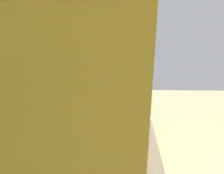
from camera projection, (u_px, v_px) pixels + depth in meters
name	position (u px, v px, depth m)	size (l,w,h in m)	color
wall_back	(68.00, 70.00, 1.74)	(3.94, 0.12, 2.83)	#DEDE88
upper_cabinets	(92.00, 16.00, 1.25)	(2.14, 0.34, 0.66)	#D5BA60
oven_range	(117.00, 101.00, 3.47)	(0.64, 0.63, 1.09)	black
microwave	(114.00, 86.00, 2.39)	(0.47, 0.39, 0.31)	white
bowl	(122.00, 144.00, 1.68)	(0.14, 0.14, 0.06)	gold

